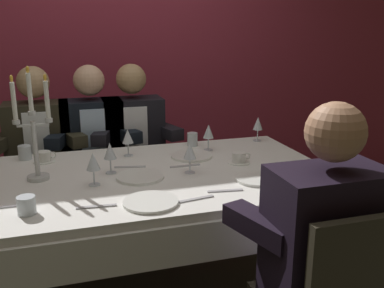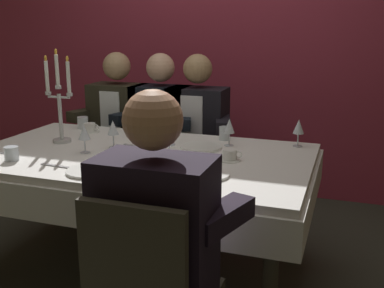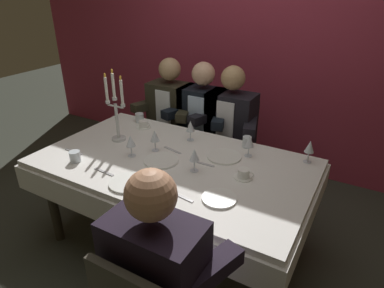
{
  "view_description": "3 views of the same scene",
  "coord_description": "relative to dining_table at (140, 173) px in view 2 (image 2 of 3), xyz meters",
  "views": [
    {
      "loc": [
        -0.4,
        -2.09,
        1.48
      ],
      "look_at": [
        0.25,
        0.06,
        0.87
      ],
      "focal_mm": 39.78,
      "sensor_mm": 36.0,
      "label": 1
    },
    {
      "loc": [
        1.11,
        -2.3,
        1.46
      ],
      "look_at": [
        0.32,
        -0.02,
        0.82
      ],
      "focal_mm": 43.77,
      "sensor_mm": 36.0,
      "label": 2
    },
    {
      "loc": [
        1.14,
        -1.73,
        1.87
      ],
      "look_at": [
        0.16,
        -0.01,
        0.91
      ],
      "focal_mm": 31.31,
      "sensor_mm": 36.0,
      "label": 3
    }
  ],
  "objects": [
    {
      "name": "ground_plane",
      "position": [
        0.0,
        0.0,
        -0.62
      ],
      "size": [
        12.0,
        12.0,
        0.0
      ],
      "primitive_type": "plane",
      "color": "#34382E"
    },
    {
      "name": "back_wall",
      "position": [
        0.0,
        1.66,
        0.73
      ],
      "size": [
        6.0,
        0.12,
        2.7
      ],
      "primitive_type": "cube",
      "color": "#9C2E44",
      "rests_on": "ground_plane"
    },
    {
      "name": "dining_table",
      "position": [
        0.0,
        0.0,
        0.0
      ],
      "size": [
        1.94,
        1.14,
        0.74
      ],
      "color": "silver",
      "rests_on": "ground_plane"
    },
    {
      "name": "candelabra",
      "position": [
        -0.56,
        0.07,
        0.35
      ],
      "size": [
        0.19,
        0.11,
        0.57
      ],
      "color": "silver",
      "rests_on": "dining_table"
    },
    {
      "name": "dinner_plate_0",
      "position": [
        -0.06,
        -0.05,
        0.13
      ],
      "size": [
        0.24,
        0.24,
        0.01
      ],
      "primitive_type": "cylinder",
      "color": "white",
      "rests_on": "dining_table"
    },
    {
      "name": "dinner_plate_1",
      "position": [
        0.29,
        0.22,
        0.13
      ],
      "size": [
        0.24,
        0.24,
        0.01
      ],
      "primitive_type": "cylinder",
      "color": "white",
      "rests_on": "dining_table"
    },
    {
      "name": "dinner_plate_2",
      "position": [
        -0.08,
        -0.39,
        0.13
      ],
      "size": [
        0.24,
        0.24,
        0.01
      ],
      "primitive_type": "cylinder",
      "color": "white",
      "rests_on": "dining_table"
    },
    {
      "name": "dinner_plate_3",
      "position": [
        0.49,
        -0.26,
        0.13
      ],
      "size": [
        0.2,
        0.2,
        0.01
      ],
      "primitive_type": "cylinder",
      "color": "white",
      "rests_on": "dining_table"
    },
    {
      "name": "wine_glass_0",
      "position": [
        0.43,
        0.33,
        0.23
      ],
      "size": [
        0.07,
        0.07,
        0.16
      ],
      "color": "silver",
      "rests_on": "dining_table"
    },
    {
      "name": "wine_glass_1",
      "position": [
        -0.2,
        0.06,
        0.24
      ],
      "size": [
        0.07,
        0.07,
        0.16
      ],
      "color": "silver",
      "rests_on": "dining_table"
    },
    {
      "name": "wine_glass_2",
      "position": [
        0.2,
        -0.05,
        0.23
      ],
      "size": [
        0.07,
        0.07,
        0.16
      ],
      "color": "silver",
      "rests_on": "dining_table"
    },
    {
      "name": "wine_glass_3",
      "position": [
        -0.29,
        -0.09,
        0.23
      ],
      "size": [
        0.07,
        0.07,
        0.16
      ],
      "color": "silver",
      "rests_on": "dining_table"
    },
    {
      "name": "wine_glass_4",
      "position": [
        -0.06,
        0.35,
        0.24
      ],
      "size": [
        0.07,
        0.07,
        0.16
      ],
      "color": "silver",
      "rests_on": "dining_table"
    },
    {
      "name": "wine_glass_5",
      "position": [
        0.83,
        0.44,
        0.23
      ],
      "size": [
        0.07,
        0.07,
        0.16
      ],
      "color": "silver",
      "rests_on": "dining_table"
    },
    {
      "name": "water_tumbler_0",
      "position": [
        0.37,
        0.46,
        0.16
      ],
      "size": [
        0.07,
        0.07,
        0.08
      ],
      "primitive_type": "cylinder",
      "color": "silver",
      "rests_on": "dining_table"
    },
    {
      "name": "water_tumbler_1",
      "position": [
        -0.58,
        -0.35,
        0.16
      ],
      "size": [
        0.08,
        0.08,
        0.08
      ],
      "primitive_type": "cylinder",
      "color": "silver",
      "rests_on": "dining_table"
    },
    {
      "name": "water_tumbler_2",
      "position": [
        -0.65,
        0.45,
        0.16
      ],
      "size": [
        0.07,
        0.07,
        0.08
      ],
      "primitive_type": "cylinder",
      "color": "silver",
      "rests_on": "dining_table"
    },
    {
      "name": "coffee_cup_0",
      "position": [
        0.52,
        0.03,
        0.15
      ],
      "size": [
        0.13,
        0.12,
        0.06
      ],
      "color": "white",
      "rests_on": "dining_table"
    },
    {
      "name": "coffee_cup_1",
      "position": [
        -0.54,
        0.37,
        0.15
      ],
      "size": [
        0.13,
        0.12,
        0.06
      ],
      "color": "white",
      "rests_on": "dining_table"
    },
    {
      "name": "spoon_0",
      "position": [
        0.21,
        0.06,
        0.12
      ],
      "size": [
        0.17,
        0.02,
        0.01
      ],
      "primitive_type": "cube",
      "rotation": [
        0.0,
        0.0,
        0.01
      ],
      "color": "#B7B7BC",
      "rests_on": "dining_table"
    },
    {
      "name": "fork_1",
      "position": [
        0.29,
        -0.35,
        0.12
      ],
      "size": [
        0.17,
        0.04,
        0.01
      ],
      "primitive_type": "cube",
      "rotation": [
        0.0,
        0.0,
        -0.14
      ],
      "color": "#B7B7BC",
      "rests_on": "dining_table"
    },
    {
      "name": "fork_2",
      "position": [
        -0.31,
        -0.37,
        0.12
      ],
      "size": [
        0.17,
        0.03,
        0.01
      ],
      "primitive_type": "cube",
      "rotation": [
        0.0,
        0.0,
        -0.08
      ],
      "color": "#B7B7BC",
      "rests_on": "dining_table"
    },
    {
      "name": "fork_3",
      "position": [
        -0.09,
        0.13,
        0.12
      ],
      "size": [
        0.17,
        0.06,
        0.01
      ],
      "primitive_type": "cube",
      "rotation": [
        0.0,
        0.0,
        -0.23
      ],
      "color": "#B7B7BC",
      "rests_on": "dining_table"
    },
    {
      "name": "fork_4",
      "position": [
        -0.71,
        -0.26,
        0.12
      ],
      "size": [
        0.17,
        0.02,
        0.01
      ],
      "primitive_type": "cube",
      "rotation": [
        0.0,
        0.0,
        -0.0
      ],
      "color": "#B7B7BC",
      "rests_on": "dining_table"
    },
    {
      "name": "fork_5",
      "position": [
        0.13,
        -0.41,
        0.12
      ],
      "size": [
        0.17,
        0.04,
        0.01
      ],
      "primitive_type": "cube",
      "rotation": [
        0.0,
        0.0,
        0.16
      ],
      "color": "#B7B7BC",
      "rests_on": "dining_table"
    },
    {
      "name": "seated_diner_0",
      "position": [
        -0.59,
        0.89,
        0.11
      ],
      "size": [
        0.63,
        0.48,
        1.24
      ],
      "color": "#2E291F",
      "rests_on": "ground_plane"
    },
    {
      "name": "seated_diner_1",
      "position": [
        -0.23,
        0.89,
        0.11
      ],
      "size": [
        0.63,
        0.48,
        1.24
      ],
      "color": "#2E291F",
      "rests_on": "ground_plane"
    },
    {
      "name": "seated_diner_2",
      "position": [
        0.05,
        0.89,
        0.11
      ],
      "size": [
        0.63,
        0.48,
        1.24
      ],
      "color": "#2E291F",
      "rests_on": "ground_plane"
    },
    {
      "name": "seated_diner_3",
      "position": [
        0.48,
        -0.89,
        0.11
      ],
      "size": [
        0.63,
        0.48,
        1.24
      ],
      "color": "#2E291F",
      "rests_on": "ground_plane"
    }
  ]
}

